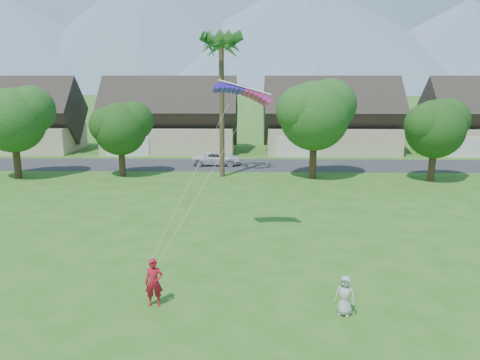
{
  "coord_description": "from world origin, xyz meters",
  "views": [
    {
      "loc": [
        0.5,
        -12.48,
        8.82
      ],
      "look_at": [
        0.0,
        10.0,
        3.8
      ],
      "focal_mm": 35.0,
      "sensor_mm": 36.0,
      "label": 1
    }
  ],
  "objects_px": {
    "kite_flyer": "(154,282)",
    "watcher": "(345,296)",
    "parafoil_kite": "(243,91)",
    "parked_car": "(217,158)"
  },
  "relations": [
    {
      "from": "kite_flyer",
      "to": "watcher",
      "type": "bearing_deg",
      "value": -10.95
    },
    {
      "from": "parafoil_kite",
      "to": "kite_flyer",
      "type": "bearing_deg",
      "value": -121.06
    },
    {
      "from": "watcher",
      "to": "parked_car",
      "type": "bearing_deg",
      "value": 128.54
    },
    {
      "from": "kite_flyer",
      "to": "watcher",
      "type": "distance_m",
      "value": 7.33
    },
    {
      "from": "parked_car",
      "to": "kite_flyer",
      "type": "bearing_deg",
      "value": 179.83
    },
    {
      "from": "kite_flyer",
      "to": "parked_car",
      "type": "distance_m",
      "value": 29.68
    },
    {
      "from": "watcher",
      "to": "parafoil_kite",
      "type": "distance_m",
      "value": 11.81
    },
    {
      "from": "kite_flyer",
      "to": "parafoil_kite",
      "type": "bearing_deg",
      "value": 60.56
    },
    {
      "from": "watcher",
      "to": "parafoil_kite",
      "type": "xyz_separation_m",
      "value": [
        -3.98,
        8.38,
        7.3
      ]
    },
    {
      "from": "watcher",
      "to": "kite_flyer",
      "type": "bearing_deg",
      "value": -159.02
    }
  ]
}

